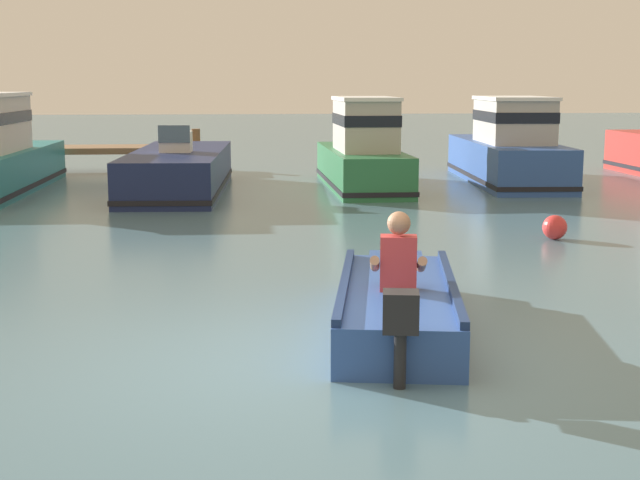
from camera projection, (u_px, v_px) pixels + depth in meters
name	position (u px, v px, depth m)	size (l,w,h in m)	color
ground_plane	(286.00, 363.00, 7.67)	(120.00, 120.00, 0.00)	slate
rowboat_with_person	(397.00, 304.00, 8.69)	(1.60, 3.72, 1.19)	#2D519E
moored_boat_navy	(179.00, 172.00, 19.55)	(2.27, 6.36, 1.48)	#19234C
moored_boat_green	(363.00, 155.00, 20.12)	(1.60, 5.28, 2.05)	#287042
moored_boat_blue	(509.00, 151.00, 21.22)	(2.16, 5.96, 2.04)	#2D519E
mooring_buoy	(555.00, 227.00, 13.66)	(0.37, 0.37, 0.37)	red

